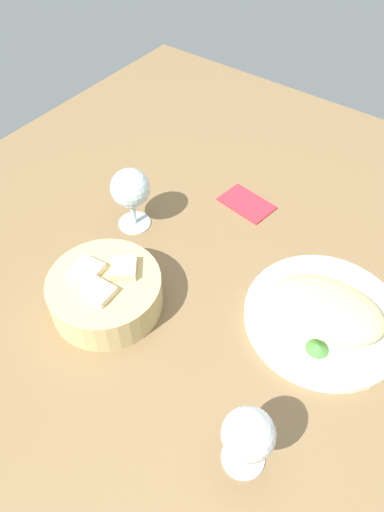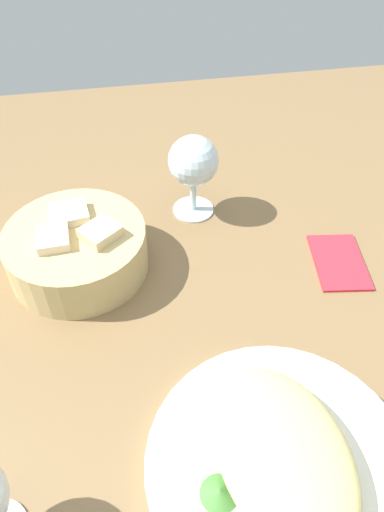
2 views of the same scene
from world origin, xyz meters
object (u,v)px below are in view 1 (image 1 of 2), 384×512
object	(u,v)px
bread_basket	(105,292)
wine_glass_near	(130,190)
wine_glass_far	(248,436)
plate	(324,317)
folded_napkin	(247,203)

from	to	relation	value
bread_basket	wine_glass_near	size ratio (longest dim) A/B	1.46
wine_glass_far	wine_glass_near	bearing A→B (deg)	-31.64
plate	wine_glass_far	distance (cm)	28.64
wine_glass_near	wine_glass_far	xyz separation A→B (cm)	(-42.59, 26.25, -0.62)
wine_glass_far	folded_napkin	distance (cm)	52.96
plate	wine_glass_near	distance (cm)	42.17
wine_glass_near	folded_napkin	xyz separation A→B (cm)	(-15.28, -18.45, -8.42)
plate	bread_basket	world-z (taller)	bread_basket
bread_basket	folded_napkin	xyz separation A→B (cm)	(-5.85, -36.41, -3.09)
bread_basket	wine_glass_near	distance (cm)	20.98
wine_glass_far	plate	bearing A→B (deg)	-87.44
bread_basket	wine_glass_far	size ratio (longest dim) A/B	1.57
folded_napkin	wine_glass_near	bearing A→B (deg)	-121.45
wine_glass_near	folded_napkin	size ratio (longest dim) A/B	1.20
bread_basket	folded_napkin	distance (cm)	37.00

